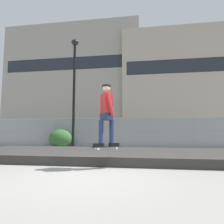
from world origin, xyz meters
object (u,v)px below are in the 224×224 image
object	(u,v)px
street_lamp	(74,79)
parked_car_mid	(158,134)
skateboard	(106,147)
parked_car_near	(82,133)
skater	(107,111)
shrub_left	(60,138)

from	to	relation	value
street_lamp	parked_car_mid	world-z (taller)	street_lamp
skateboard	parked_car_near	world-z (taller)	parked_car_near
street_lamp	parked_car_near	world-z (taller)	street_lamp
skater	parked_car_mid	xyz separation A→B (m)	(2.15, 10.25, -0.69)
street_lamp	parked_car_mid	size ratio (longest dim) A/B	1.45
skateboard	parked_car_mid	distance (m)	10.47
skateboard	street_lamp	bearing A→B (deg)	117.39
street_lamp	shrub_left	world-z (taller)	street_lamp
parked_car_mid	shrub_left	bearing A→B (deg)	-148.52
parked_car_near	shrub_left	bearing A→B (deg)	-91.49
skateboard	skater	distance (m)	0.96
skateboard	parked_car_mid	xyz separation A→B (m)	(2.15, 10.25, 0.28)
skater	shrub_left	distance (m)	7.68
skateboard	parked_car_near	bearing A→B (deg)	110.49
skater	parked_car_near	xyz separation A→B (m)	(-3.96, 10.60, -0.69)
parked_car_near	shrub_left	size ratio (longest dim) A/B	3.09
skater	street_lamp	xyz separation A→B (m)	(-3.04, 5.86, 2.61)
street_lamp	parked_car_mid	bearing A→B (deg)	40.26
parked_car_near	parked_car_mid	world-z (taller)	same
parked_car_near	skateboard	bearing A→B (deg)	-69.51
skateboard	street_lamp	size ratio (longest dim) A/B	0.12
shrub_left	parked_car_mid	bearing A→B (deg)	31.48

